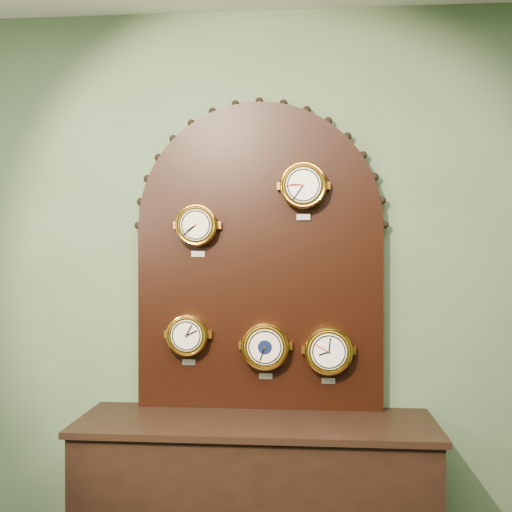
# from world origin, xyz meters

# --- Properties ---
(wall_back) EXTENTS (4.00, 0.00, 4.00)m
(wall_back) POSITION_xyz_m (0.00, 2.50, 1.40)
(wall_back) COLOR #506A48
(wall_back) RESTS_ON ground
(display_board) EXTENTS (1.26, 0.06, 1.53)m
(display_board) POSITION_xyz_m (0.00, 2.45, 1.63)
(display_board) COLOR black
(display_board) RESTS_ON shop_counter
(roman_clock) EXTENTS (0.20, 0.08, 0.26)m
(roman_clock) POSITION_xyz_m (-0.30, 2.38, 1.73)
(roman_clock) COLOR gold
(roman_clock) RESTS_ON display_board
(arabic_clock) EXTENTS (0.22, 0.08, 0.27)m
(arabic_clock) POSITION_xyz_m (0.22, 2.38, 1.91)
(arabic_clock) COLOR gold
(arabic_clock) RESTS_ON display_board
(hygrometer) EXTENTS (0.20, 0.08, 0.26)m
(hygrometer) POSITION_xyz_m (-0.35, 2.38, 1.19)
(hygrometer) COLOR gold
(hygrometer) RESTS_ON display_board
(barometer) EXTENTS (0.23, 0.08, 0.28)m
(barometer) POSITION_xyz_m (0.03, 2.38, 1.14)
(barometer) COLOR gold
(barometer) RESTS_ON display_board
(tide_clock) EXTENTS (0.23, 0.08, 0.28)m
(tide_clock) POSITION_xyz_m (0.34, 2.38, 1.13)
(tide_clock) COLOR gold
(tide_clock) RESTS_ON display_board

